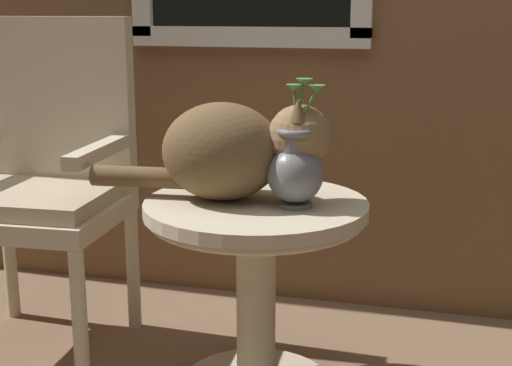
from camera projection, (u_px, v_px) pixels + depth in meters
wicker_side_table at (256, 261)px, 1.97m from camera, size 0.60×0.60×0.57m
wicker_chair at (45, 171)px, 2.28m from camera, size 0.52×0.48×1.04m
cat at (233, 149)px, 1.91m from camera, size 0.66×0.29×0.28m
pewter_vase_with_ivy at (296, 168)px, 1.85m from camera, size 0.15×0.15×0.33m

